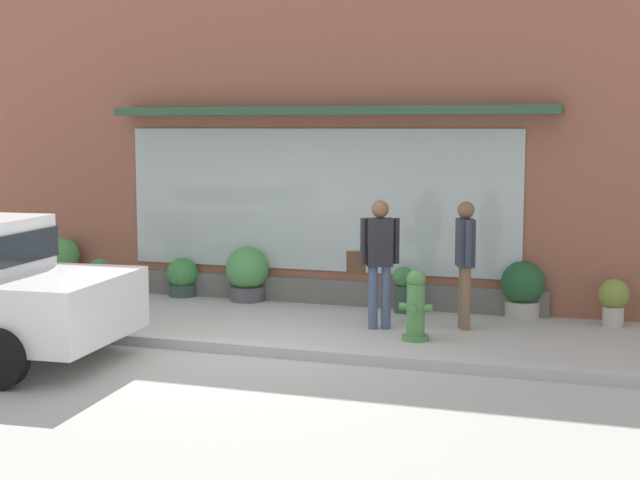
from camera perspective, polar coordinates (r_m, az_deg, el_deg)
The scene contains 13 objects.
ground_plane at distance 10.98m, azimuth -4.33°, elevation -6.64°, with size 60.00×60.00×0.00m, color #B2AFA8.
curb_strip at distance 10.78m, azimuth -4.74°, elevation -6.56°, with size 14.00×0.24×0.12m, color #B2B2AD.
storefront at distance 13.67m, azimuth 0.80°, elevation 5.91°, with size 14.00×0.81×4.75m.
fire_hydrant at distance 11.37m, azimuth 5.85°, elevation -3.99°, with size 0.40×0.36×0.87m.
pedestrian_with_handbag at distance 11.87m, azimuth 3.55°, elevation -0.89°, with size 0.65×0.34×1.65m.
pedestrian_passerby at distance 12.01m, azimuth 8.83°, elevation -0.87°, with size 0.30×0.48×1.63m.
potted_plant_low_front at distance 12.66m, azimuth 17.46°, elevation -3.46°, with size 0.39×0.39×0.62m.
potted_plant_by_entrance at distance 13.90m, azimuth -4.45°, elevation -2.00°, with size 0.64×0.64×0.81m.
potted_plant_window_left at distance 12.98m, azimuth 12.25°, elevation -2.86°, with size 0.59×0.59×0.76m.
potted_plant_corner_tall at distance 14.67m, azimuth -13.30°, elevation -2.10°, with size 0.29×0.29×0.57m.
potted_plant_window_right at distance 13.03m, azimuth 5.09°, elevation -2.89°, with size 0.29×0.29×0.65m.
potted_plant_window_center at distance 14.41m, azimuth -8.38°, elevation -2.24°, with size 0.48×0.48×0.59m.
potted_plant_trailing_edge at distance 15.35m, azimuth -15.41°, elevation -1.28°, with size 0.54×0.54×0.83m.
Camera 1 is at (4.17, -9.82, 2.57)m, focal length 52.52 mm.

